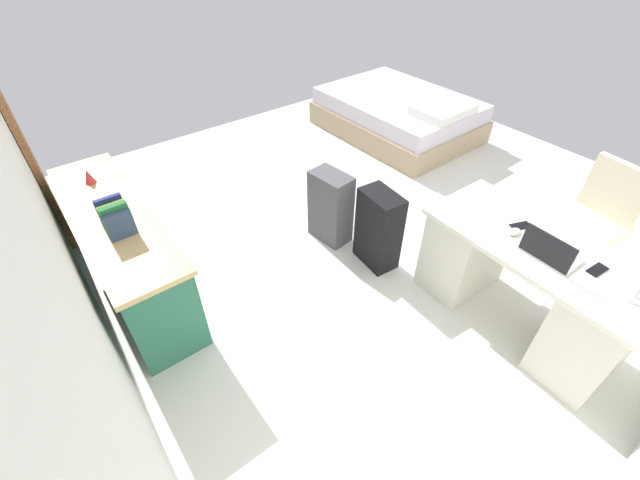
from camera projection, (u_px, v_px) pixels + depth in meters
The scene contains 15 objects.
ground_plane at pixel (376, 228), 3.89m from camera, with size 5.86×5.86×0.00m, color silver.
wall_back at pixel (14, 188), 1.85m from camera, with size 4.86×0.10×2.84m, color silver.
door_wooden at pixel (13, 124), 3.28m from camera, with size 0.88×0.05×2.04m, color brown.
desk at pixel (524, 283), 2.83m from camera, with size 1.46×0.70×0.73m.
office_chair at pixel (588, 228), 3.23m from camera, with size 0.52×0.52×0.94m.
credenza at pixel (126, 251), 3.10m from camera, with size 1.80×0.48×0.73m.
bed at pixel (398, 115), 5.27m from camera, with size 1.93×1.44×0.58m.
suitcase_black at pixel (378, 229), 3.34m from camera, with size 0.36×0.22×0.68m, color black.
suitcase_spare_grey at pixel (331, 207), 3.59m from camera, with size 0.36×0.22×0.66m, color #4C4C51.
laptop at pixel (549, 252), 2.47m from camera, with size 0.32×0.23×0.21m.
computer_mouse at pixel (514, 232), 2.68m from camera, with size 0.06×0.10×0.03m, color white.
cell_phone_near_laptop at pixel (597, 270), 2.42m from camera, with size 0.07×0.14×0.01m, color black.
cell_phone_by_mouse at pixel (521, 226), 2.74m from camera, with size 0.07×0.14×0.01m, color black.
book_row at pixel (116, 218), 2.64m from camera, with size 0.19×0.17×0.23m.
figurine_small at pixel (89, 177), 3.12m from camera, with size 0.08×0.08×0.11m, color red.
Camera 1 is at (-2.08, 2.27, 2.45)m, focal length 23.02 mm.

